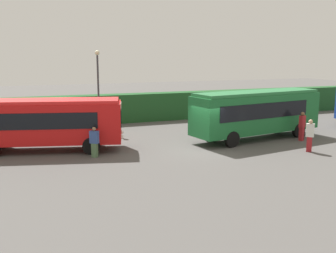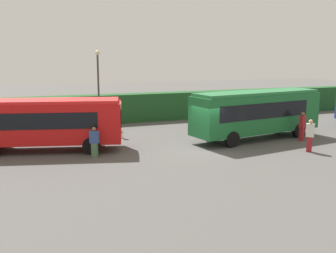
{
  "view_description": "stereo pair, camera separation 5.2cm",
  "coord_description": "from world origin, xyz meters",
  "px_view_note": "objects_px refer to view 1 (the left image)",
  "views": [
    {
      "loc": [
        -10.06,
        -20.63,
        5.55
      ],
      "look_at": [
        -1.6,
        1.27,
        1.26
      ],
      "focal_mm": 41.69,
      "sensor_mm": 36.0,
      "label": 1
    },
    {
      "loc": [
        -10.01,
        -20.65,
        5.55
      ],
      "look_at": [
        -1.6,
        1.27,
        1.26
      ],
      "focal_mm": 41.69,
      "sensor_mm": 36.0,
      "label": 2
    }
  ],
  "objects_px": {
    "bus_green": "(257,112)",
    "person_far": "(302,125)",
    "bus_red": "(45,121)",
    "lamppost": "(98,81)",
    "person_right": "(310,135)",
    "person_center": "(94,141)"
  },
  "relations": [
    {
      "from": "person_right",
      "to": "person_far",
      "type": "relative_size",
      "value": 1.0
    },
    {
      "from": "person_right",
      "to": "person_far",
      "type": "bearing_deg",
      "value": -168.62
    },
    {
      "from": "bus_red",
      "to": "bus_green",
      "type": "xyz_separation_m",
      "value": [
        13.41,
        -1.61,
        0.09
      ]
    },
    {
      "from": "person_center",
      "to": "person_right",
      "type": "distance_m",
      "value": 12.36
    },
    {
      "from": "person_far",
      "to": "person_right",
      "type": "bearing_deg",
      "value": 124.65
    },
    {
      "from": "person_right",
      "to": "bus_green",
      "type": "bearing_deg",
      "value": -124.08
    },
    {
      "from": "person_far",
      "to": "lamppost",
      "type": "xyz_separation_m",
      "value": [
        -11.69,
        8.53,
        2.65
      ]
    },
    {
      "from": "lamppost",
      "to": "person_center",
      "type": "bearing_deg",
      "value": -103.14
    },
    {
      "from": "bus_green",
      "to": "person_right",
      "type": "relative_size",
      "value": 5.08
    },
    {
      "from": "bus_green",
      "to": "person_far",
      "type": "distance_m",
      "value": 3.06
    },
    {
      "from": "bus_green",
      "to": "person_center",
      "type": "relative_size",
      "value": 5.7
    },
    {
      "from": "bus_red",
      "to": "person_right",
      "type": "distance_m",
      "value": 15.45
    },
    {
      "from": "person_center",
      "to": "person_far",
      "type": "bearing_deg",
      "value": -55.56
    },
    {
      "from": "bus_green",
      "to": "person_far",
      "type": "bearing_deg",
      "value": -39.39
    },
    {
      "from": "person_far",
      "to": "lamppost",
      "type": "height_order",
      "value": "lamppost"
    },
    {
      "from": "person_far",
      "to": "lamppost",
      "type": "distance_m",
      "value": 14.72
    },
    {
      "from": "bus_green",
      "to": "person_far",
      "type": "relative_size",
      "value": 5.05
    },
    {
      "from": "bus_red",
      "to": "lamppost",
      "type": "relative_size",
      "value": 1.55
    },
    {
      "from": "person_center",
      "to": "person_right",
      "type": "bearing_deg",
      "value": -68.05
    },
    {
      "from": "bus_red",
      "to": "lamppost",
      "type": "distance_m",
      "value": 7.14
    },
    {
      "from": "bus_red",
      "to": "person_right",
      "type": "relative_size",
      "value": 4.81
    },
    {
      "from": "bus_green",
      "to": "lamppost",
      "type": "height_order",
      "value": "lamppost"
    }
  ]
}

